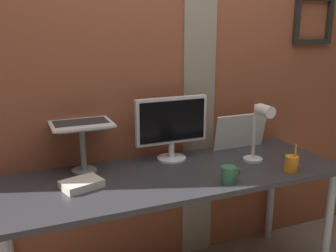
{
  "coord_description": "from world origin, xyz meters",
  "views": [
    {
      "loc": [
        -0.9,
        -1.85,
        1.59
      ],
      "look_at": [
        -0.07,
        0.11,
        1.02
      ],
      "focal_mm": 41.32,
      "sensor_mm": 36.0,
      "label": 1
    }
  ],
  "objects_px": {
    "coffee_mug": "(229,175)",
    "pen_cup": "(292,164)",
    "laptop": "(79,113)",
    "monitor": "(172,124)",
    "whiteboard_panel": "(240,131)",
    "desk_lamp": "(260,127)"
  },
  "relations": [
    {
      "from": "coffee_mug",
      "to": "pen_cup",
      "type": "bearing_deg",
      "value": -0.06
    },
    {
      "from": "laptop",
      "to": "whiteboard_panel",
      "type": "bearing_deg",
      "value": -2.42
    },
    {
      "from": "pen_cup",
      "to": "monitor",
      "type": "bearing_deg",
      "value": 139.77
    },
    {
      "from": "monitor",
      "to": "coffee_mug",
      "type": "distance_m",
      "value": 0.51
    },
    {
      "from": "whiteboard_panel",
      "to": "pen_cup",
      "type": "height_order",
      "value": "whiteboard_panel"
    },
    {
      "from": "whiteboard_panel",
      "to": "coffee_mug",
      "type": "height_order",
      "value": "whiteboard_panel"
    },
    {
      "from": "whiteboard_panel",
      "to": "desk_lamp",
      "type": "xyz_separation_m",
      "value": [
        -0.06,
        -0.29,
        0.11
      ]
    },
    {
      "from": "desk_lamp",
      "to": "pen_cup",
      "type": "bearing_deg",
      "value": -63.06
    },
    {
      "from": "whiteboard_panel",
      "to": "coffee_mug",
      "type": "bearing_deg",
      "value": -128.45
    },
    {
      "from": "desk_lamp",
      "to": "coffee_mug",
      "type": "xyz_separation_m",
      "value": [
        -0.32,
        -0.19,
        -0.18
      ]
    },
    {
      "from": "laptop",
      "to": "desk_lamp",
      "type": "height_order",
      "value": "laptop"
    },
    {
      "from": "laptop",
      "to": "coffee_mug",
      "type": "height_order",
      "value": "laptop"
    },
    {
      "from": "monitor",
      "to": "whiteboard_panel",
      "type": "relative_size",
      "value": 1.21
    },
    {
      "from": "monitor",
      "to": "whiteboard_panel",
      "type": "bearing_deg",
      "value": 2.6
    },
    {
      "from": "laptop",
      "to": "desk_lamp",
      "type": "xyz_separation_m",
      "value": [
        0.99,
        -0.34,
        -0.1
      ]
    },
    {
      "from": "laptop",
      "to": "coffee_mug",
      "type": "xyz_separation_m",
      "value": [
        0.67,
        -0.52,
        -0.28
      ]
    },
    {
      "from": "whiteboard_panel",
      "to": "pen_cup",
      "type": "relative_size",
      "value": 2.31
    },
    {
      "from": "pen_cup",
      "to": "desk_lamp",
      "type": "bearing_deg",
      "value": 116.94
    },
    {
      "from": "laptop",
      "to": "whiteboard_panel",
      "type": "distance_m",
      "value": 1.08
    },
    {
      "from": "laptop",
      "to": "monitor",
      "type": "bearing_deg",
      "value": -7.06
    },
    {
      "from": "pen_cup",
      "to": "coffee_mug",
      "type": "distance_m",
      "value": 0.41
    },
    {
      "from": "laptop",
      "to": "whiteboard_panel",
      "type": "xyz_separation_m",
      "value": [
        1.06,
        -0.04,
        -0.21
      ]
    }
  ]
}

